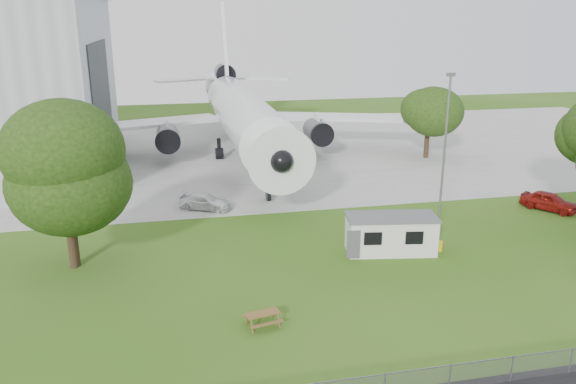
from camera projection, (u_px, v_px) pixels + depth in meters
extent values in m
plane|color=#4C7225|center=(357.00, 293.00, 33.22)|extent=(160.00, 160.00, 0.00)
cube|color=#B7B7B2|center=(256.00, 151.00, 68.69)|extent=(120.00, 46.00, 0.03)
cube|color=#2D3033|center=(103.00, 106.00, 58.64)|extent=(0.16, 16.00, 12.96)
cylinder|color=white|center=(244.00, 115.00, 63.05)|extent=(5.40, 34.00, 5.40)
cone|color=white|center=(275.00, 154.00, 45.31)|extent=(5.40, 5.50, 5.40)
cone|color=white|center=(224.00, 87.00, 82.41)|extent=(4.86, 9.00, 4.86)
cube|color=white|center=(131.00, 125.00, 63.89)|extent=(21.36, 10.77, 0.36)
cube|color=white|center=(341.00, 117.00, 68.89)|extent=(21.36, 10.77, 0.36)
cube|color=white|center=(223.00, 47.00, 80.72)|extent=(0.46, 9.96, 12.17)
cylinder|color=#515459|center=(168.00, 138.00, 61.50)|extent=(2.50, 4.20, 2.50)
cylinder|color=#515459|center=(317.00, 131.00, 64.90)|extent=(2.50, 4.20, 2.50)
cylinder|color=#515459|center=(224.00, 73.00, 80.88)|extent=(2.60, 4.50, 2.60)
cylinder|color=black|center=(268.00, 187.00, 49.74)|extent=(0.36, 0.36, 2.40)
cylinder|color=black|center=(219.00, 148.00, 64.58)|extent=(0.44, 0.44, 2.40)
cylinder|color=black|center=(267.00, 146.00, 65.70)|extent=(0.44, 0.44, 2.40)
cube|color=silver|center=(391.00, 235.00, 38.77)|extent=(6.32, 3.44, 2.50)
cube|color=#59595B|center=(392.00, 217.00, 38.38)|extent=(6.55, 3.67, 0.12)
cylinder|color=gold|center=(439.00, 246.00, 39.16)|extent=(0.50, 0.50, 0.70)
cylinder|color=slate|center=(443.00, 162.00, 38.86)|extent=(0.16, 0.16, 12.00)
cylinder|color=#382619|center=(71.00, 236.00, 36.07)|extent=(0.56, 0.56, 4.29)
sphere|color=#39571A|center=(61.00, 157.00, 34.51)|extent=(8.17, 8.17, 8.17)
cylinder|color=#382619|center=(74.00, 243.00, 36.43)|extent=(0.56, 0.56, 3.26)
sphere|color=#39571A|center=(67.00, 184.00, 35.24)|extent=(7.58, 7.58, 7.58)
cylinder|color=#382619|center=(427.00, 144.00, 64.85)|extent=(0.56, 0.56, 3.21)
sphere|color=#39571A|center=(429.00, 110.00, 63.68)|extent=(6.80, 6.80, 6.80)
imported|color=maroon|center=(549.00, 201.00, 47.29)|extent=(4.09, 4.81, 1.56)
imported|color=white|center=(205.00, 202.00, 47.56)|extent=(4.83, 3.59, 1.30)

